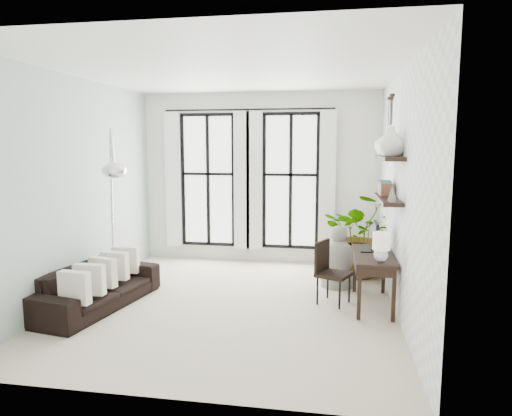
% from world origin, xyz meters
% --- Properties ---
extents(floor, '(5.00, 5.00, 0.00)m').
position_xyz_m(floor, '(0.00, 0.00, 0.00)').
color(floor, beige).
rests_on(floor, ground).
extents(ceiling, '(5.00, 5.00, 0.00)m').
position_xyz_m(ceiling, '(0.00, 0.00, 3.20)').
color(ceiling, white).
rests_on(ceiling, wall_back).
extents(wall_left, '(0.00, 5.00, 5.00)m').
position_xyz_m(wall_left, '(-2.25, 0.00, 1.60)').
color(wall_left, '#A3B6AF').
rests_on(wall_left, floor).
extents(wall_right, '(0.00, 5.00, 5.00)m').
position_xyz_m(wall_right, '(2.25, 0.00, 1.60)').
color(wall_right, white).
rests_on(wall_right, floor).
extents(wall_back, '(4.50, 0.00, 4.50)m').
position_xyz_m(wall_back, '(0.00, 2.50, 1.60)').
color(wall_back, white).
rests_on(wall_back, floor).
extents(windows, '(3.26, 0.13, 2.65)m').
position_xyz_m(windows, '(-0.20, 2.43, 1.56)').
color(windows, white).
rests_on(windows, wall_back).
extents(wall_shelves, '(0.25, 1.30, 0.60)m').
position_xyz_m(wall_shelves, '(2.11, 0.27, 1.73)').
color(wall_shelves, black).
rests_on(wall_shelves, wall_right).
extents(sofa, '(1.12, 2.11, 0.58)m').
position_xyz_m(sofa, '(-1.80, -0.44, 0.29)').
color(sofa, black).
rests_on(sofa, floor).
extents(throw_pillows, '(0.40, 1.52, 0.40)m').
position_xyz_m(throw_pillows, '(-1.70, -0.44, 0.50)').
color(throw_pillows, silver).
rests_on(throw_pillows, sofa).
extents(plant, '(1.39, 1.24, 1.43)m').
position_xyz_m(plant, '(1.87, 1.73, 0.72)').
color(plant, '#2D7228').
rests_on(plant, floor).
extents(desk, '(0.53, 1.25, 1.13)m').
position_xyz_m(desk, '(1.95, 0.18, 0.70)').
color(desk, black).
rests_on(desk, floor).
extents(desk_chair, '(0.56, 0.56, 0.88)m').
position_xyz_m(desk_chair, '(1.35, 0.27, 0.50)').
color(desk_chair, black).
rests_on(desk_chair, floor).
extents(arc_lamp, '(0.75, 1.01, 2.44)m').
position_xyz_m(arc_lamp, '(-1.70, -0.06, 1.85)').
color(arc_lamp, silver).
rests_on(arc_lamp, floor).
extents(buddha, '(0.54, 0.54, 0.97)m').
position_xyz_m(buddha, '(1.49, 1.08, 0.41)').
color(buddha, gray).
rests_on(buddha, floor).
extents(vase_a, '(0.37, 0.37, 0.38)m').
position_xyz_m(vase_a, '(2.11, -0.02, 2.27)').
color(vase_a, white).
rests_on(vase_a, shelf_upper).
extents(vase_b, '(0.37, 0.37, 0.38)m').
position_xyz_m(vase_b, '(2.11, 0.38, 2.27)').
color(vase_b, white).
rests_on(vase_b, shelf_upper).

